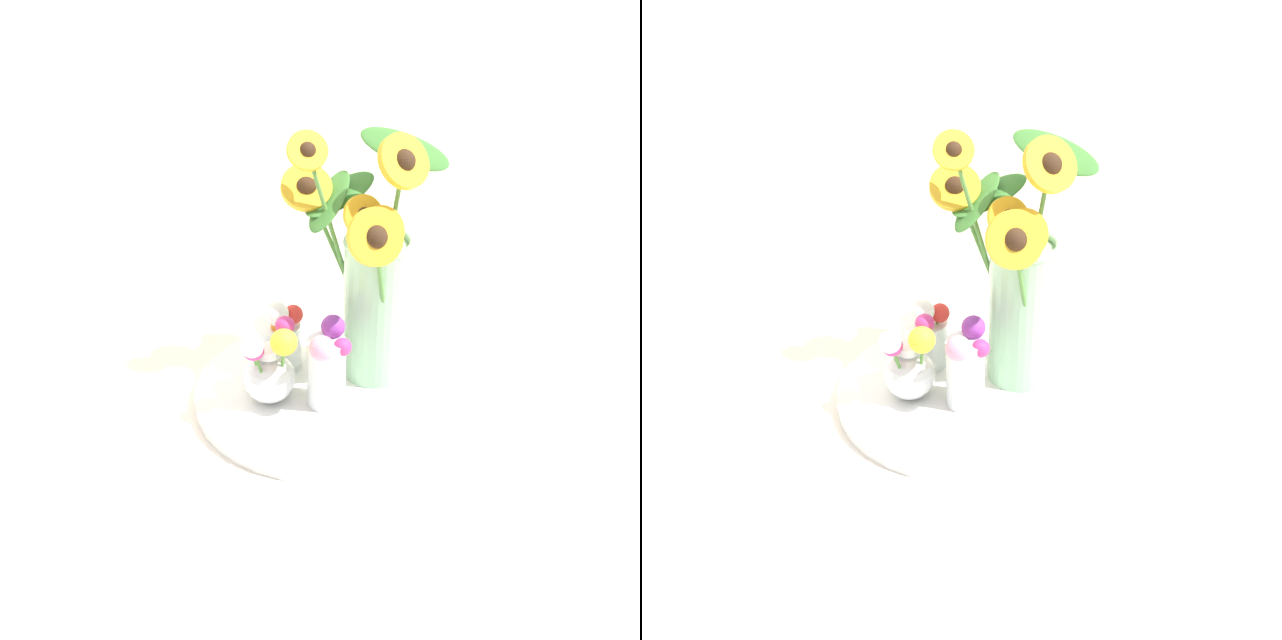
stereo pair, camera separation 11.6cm
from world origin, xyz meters
TOP-DOWN VIEW (x-y plane):
  - ground_plane at (0.00, 0.00)m, footprint 6.00×6.00m
  - serving_tray at (-0.02, 0.09)m, footprint 0.41×0.41m
  - mason_jar_sunflowers at (0.08, 0.09)m, footprint 0.26×0.22m
  - vase_small_center at (-0.03, 0.05)m, footprint 0.08×0.07m
  - vase_bulb_right at (-0.10, 0.10)m, footprint 0.09×0.10m
  - vase_small_back at (-0.05, 0.18)m, footprint 0.08×0.08m

SIDE VIEW (x-z plane):
  - ground_plane at x=0.00m, z-range 0.00..0.00m
  - serving_tray at x=-0.02m, z-range 0.00..0.02m
  - vase_small_back at x=-0.05m, z-range 0.01..0.14m
  - vase_bulb_right at x=-0.10m, z-range 0.00..0.16m
  - vase_small_center at x=-0.03m, z-range 0.02..0.17m
  - mason_jar_sunflowers at x=0.08m, z-range -0.02..0.40m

